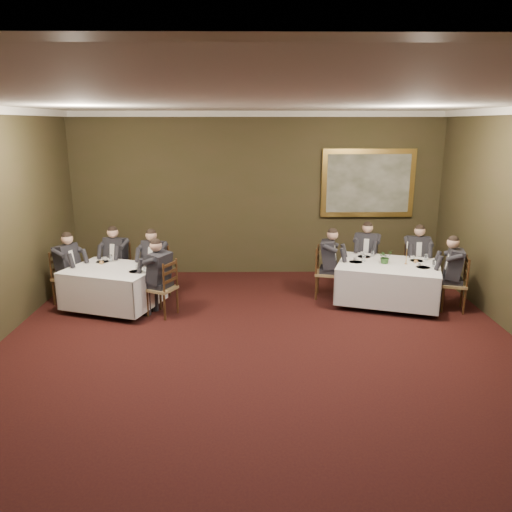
{
  "coord_description": "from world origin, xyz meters",
  "views": [
    {
      "loc": [
        -0.16,
        -5.79,
        3.25
      ],
      "look_at": [
        -0.05,
        2.09,
        1.15
      ],
      "focal_mm": 35.0,
      "sensor_mm": 36.0,
      "label": 1
    }
  ],
  "objects_px": {
    "diner_main_backleft": "(366,262)",
    "diner_sec_endleft": "(67,277)",
    "chair_sec_backright": "(156,283)",
    "chair_main_backleft": "(365,273)",
    "diner_sec_endright": "(162,287)",
    "chair_main_endleft": "(326,283)",
    "candlestick": "(407,255)",
    "chair_sec_backleft": "(119,279)",
    "diner_sec_backleft": "(118,268)",
    "diner_sec_backright": "(155,272)",
    "chair_main_backright": "(415,277)",
    "painting": "(368,183)",
    "centerpiece": "(385,256)",
    "chair_main_endright": "(453,295)",
    "diner_main_endright": "(454,283)",
    "chair_sec_endleft": "(68,288)",
    "table_main": "(388,280)",
    "diner_main_endleft": "(327,272)",
    "diner_main_backright": "(416,266)",
    "table_second": "(113,285)",
    "chair_sec_endright": "(163,300)"
  },
  "relations": [
    {
      "from": "diner_main_backleft",
      "to": "diner_sec_endleft",
      "type": "height_order",
      "value": "same"
    },
    {
      "from": "chair_sec_backright",
      "to": "diner_main_backleft",
      "type": "bearing_deg",
      "value": -151.27
    },
    {
      "from": "chair_main_backleft",
      "to": "diner_main_backleft",
      "type": "relative_size",
      "value": 0.74
    },
    {
      "from": "diner_sec_endright",
      "to": "chair_sec_backright",
      "type": "bearing_deg",
      "value": 42.6
    },
    {
      "from": "chair_main_endleft",
      "to": "candlestick",
      "type": "xyz_separation_m",
      "value": [
        1.4,
        -0.37,
        0.64
      ]
    },
    {
      "from": "chair_sec_backleft",
      "to": "diner_sec_endleft",
      "type": "height_order",
      "value": "diner_sec_endleft"
    },
    {
      "from": "diner_main_backleft",
      "to": "chair_sec_backleft",
      "type": "height_order",
      "value": "diner_main_backleft"
    },
    {
      "from": "diner_sec_backleft",
      "to": "diner_sec_backright",
      "type": "xyz_separation_m",
      "value": [
        0.79,
        -0.26,
        0.0
      ]
    },
    {
      "from": "chair_main_backright",
      "to": "chair_sec_backright",
      "type": "distance_m",
      "value": 5.1
    },
    {
      "from": "chair_main_endleft",
      "to": "diner_sec_backleft",
      "type": "height_order",
      "value": "diner_sec_backleft"
    },
    {
      "from": "chair_main_backleft",
      "to": "painting",
      "type": "relative_size",
      "value": 0.5
    },
    {
      "from": "chair_main_endleft",
      "to": "diner_sec_endleft",
      "type": "distance_m",
      "value": 4.84
    },
    {
      "from": "diner_sec_endleft",
      "to": "centerpiece",
      "type": "relative_size",
      "value": 4.89
    },
    {
      "from": "chair_main_endleft",
      "to": "chair_main_endright",
      "type": "relative_size",
      "value": 1.0
    },
    {
      "from": "chair_main_endleft",
      "to": "diner_main_endright",
      "type": "relative_size",
      "value": 0.74
    },
    {
      "from": "chair_sec_endleft",
      "to": "centerpiece",
      "type": "bearing_deg",
      "value": 113.7
    },
    {
      "from": "table_main",
      "to": "diner_main_endright",
      "type": "xyz_separation_m",
      "value": [
        1.08,
        -0.35,
        0.06
      ]
    },
    {
      "from": "chair_sec_backright",
      "to": "diner_sec_endleft",
      "type": "height_order",
      "value": "diner_sec_endleft"
    },
    {
      "from": "chair_main_backright",
      "to": "diner_main_endleft",
      "type": "distance_m",
      "value": 1.88
    },
    {
      "from": "centerpiece",
      "to": "candlestick",
      "type": "xyz_separation_m",
      "value": [
        0.38,
        -0.04,
        0.02
      ]
    },
    {
      "from": "diner_sec_endright",
      "to": "painting",
      "type": "distance_m",
      "value": 5.02
    },
    {
      "from": "diner_main_endright",
      "to": "diner_sec_endright",
      "type": "distance_m",
      "value": 5.15
    },
    {
      "from": "table_main",
      "to": "diner_main_backright",
      "type": "bearing_deg",
      "value": 43.9
    },
    {
      "from": "diner_main_backright",
      "to": "chair_sec_backright",
      "type": "distance_m",
      "value": 5.11
    },
    {
      "from": "diner_sec_backleft",
      "to": "chair_main_endleft",
      "type": "bearing_deg",
      "value": -168.35
    },
    {
      "from": "chair_main_endright",
      "to": "chair_sec_backleft",
      "type": "relative_size",
      "value": 1.0
    },
    {
      "from": "table_main",
      "to": "table_second",
      "type": "relative_size",
      "value": 1.16
    },
    {
      "from": "diner_main_backleft",
      "to": "diner_sec_backright",
      "type": "xyz_separation_m",
      "value": [
        -4.17,
        -0.63,
        0.0
      ]
    },
    {
      "from": "diner_main_endleft",
      "to": "candlestick",
      "type": "relative_size",
      "value": 3.11
    },
    {
      "from": "chair_sec_endright",
      "to": "diner_sec_endright",
      "type": "height_order",
      "value": "diner_sec_endright"
    },
    {
      "from": "chair_main_backleft",
      "to": "chair_main_endleft",
      "type": "bearing_deg",
      "value": 55.85
    },
    {
      "from": "diner_main_backleft",
      "to": "diner_main_backright",
      "type": "bearing_deg",
      "value": -178.81
    },
    {
      "from": "diner_main_backleft",
      "to": "diner_sec_backright",
      "type": "distance_m",
      "value": 4.22
    },
    {
      "from": "chair_main_backright",
      "to": "chair_sec_endright",
      "type": "height_order",
      "value": "same"
    },
    {
      "from": "chair_sec_backleft",
      "to": "chair_sec_backright",
      "type": "bearing_deg",
      "value": 177.31
    },
    {
      "from": "diner_main_backright",
      "to": "chair_main_endright",
      "type": "height_order",
      "value": "diner_main_backright"
    },
    {
      "from": "chair_sec_endleft",
      "to": "centerpiece",
      "type": "xyz_separation_m",
      "value": [
        5.85,
        -0.06,
        0.62
      ]
    },
    {
      "from": "chair_sec_endleft",
      "to": "painting",
      "type": "bearing_deg",
      "value": 132.03
    },
    {
      "from": "table_main",
      "to": "chair_main_backright",
      "type": "distance_m",
      "value": 1.06
    },
    {
      "from": "diner_sec_backright",
      "to": "chair_sec_endleft",
      "type": "distance_m",
      "value": 1.62
    },
    {
      "from": "table_main",
      "to": "diner_sec_backright",
      "type": "bearing_deg",
      "value": 174.88
    },
    {
      "from": "diner_sec_backleft",
      "to": "painting",
      "type": "relative_size",
      "value": 0.67
    },
    {
      "from": "diner_main_backright",
      "to": "chair_sec_backleft",
      "type": "xyz_separation_m",
      "value": [
        -5.88,
        -0.05,
        -0.23
      ]
    },
    {
      "from": "table_second",
      "to": "chair_main_endright",
      "type": "xyz_separation_m",
      "value": [
        6.08,
        -0.13,
        -0.17
      ]
    },
    {
      "from": "diner_main_backleft",
      "to": "chair_sec_endright",
      "type": "height_order",
      "value": "diner_main_backleft"
    },
    {
      "from": "diner_sec_backright",
      "to": "painting",
      "type": "bearing_deg",
      "value": -139.58
    },
    {
      "from": "diner_main_backright",
      "to": "diner_main_endright",
      "type": "height_order",
      "value": "same"
    },
    {
      "from": "chair_main_endleft",
      "to": "chair_sec_backleft",
      "type": "height_order",
      "value": "same"
    },
    {
      "from": "chair_sec_endright",
      "to": "candlestick",
      "type": "bearing_deg",
      "value": -56.8
    },
    {
      "from": "table_main",
      "to": "chair_sec_backright",
      "type": "xyz_separation_m",
      "value": [
        -4.34,
        0.4,
        -0.17
      ]
    }
  ]
}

